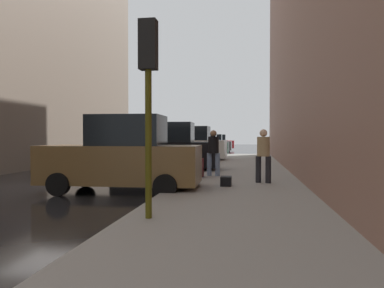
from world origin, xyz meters
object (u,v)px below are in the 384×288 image
Objects in this scene: parked_black_suv at (166,150)px; parked_dark_green_sedan at (202,146)px; fire_hydrant at (207,161)px; parked_gray_coupe at (210,144)px; pedestrian_in_tan_coat at (263,153)px; traffic_light at (148,75)px; duffel_bag at (226,181)px; parked_white_van at (190,145)px; parked_bronze_suv at (123,157)px; pedestrian_in_jeans at (213,150)px; parked_red_hatchback at (216,143)px; rolling_suitcase at (197,168)px.

parked_black_suv reaches higher than parked_dark_green_sedan.
parked_dark_green_sedan is at bearing 97.89° from fire_hydrant.
pedestrian_in_tan_coat is (4.12, -23.97, 0.26)m from parked_gray_coupe.
parked_black_suv is 13.28m from parked_dark_green_sedan.
parked_gray_coupe is at bearing 93.60° from traffic_light.
traffic_light is 5.36m from duffel_bag.
fire_hydrant is 10.34m from traffic_light.
parked_white_van is 6.98m from fire_hydrant.
parked_bronze_suv reaches higher than duffel_bag.
fire_hydrant is at bearing 101.34° from pedestrian_in_jeans.
duffel_bag is at bearing -141.92° from pedestrian_in_tan_coat.
parked_white_van is 18.56m from parked_red_hatchback.
parked_red_hatchback is (-0.00, 12.25, 0.00)m from parked_dark_green_sedan.
pedestrian_in_jeans reaches higher than parked_gray_coupe.
parked_gray_coupe is (0.00, 19.65, -0.18)m from parked_black_suv.
pedestrian_in_tan_coat is (4.12, -29.86, 0.26)m from parked_red_hatchback.
pedestrian_in_tan_coat is (2.27, 5.51, -1.65)m from traffic_light.
parked_white_van reaches higher than parked_gray_coupe.
parked_bronze_suv is 3.16m from duffel_bag.
pedestrian_in_jeans is 3.89× the size of duffel_bag.
pedestrian_in_jeans is (2.36, 3.42, 0.07)m from parked_bronze_suv.
parked_dark_green_sedan is 16.50m from rolling_suitcase.
pedestrian_in_tan_coat is (2.32, -4.58, 0.61)m from fire_hydrant.
parked_black_suv is at bearing 90.00° from parked_bronze_suv.
parked_bronze_suv is 3.37m from rolling_suitcase.
pedestrian_in_jeans is 1.64× the size of rolling_suitcase.
parked_gray_coupe is at bearing 90.00° from parked_bronze_suv.
pedestrian_in_jeans and pedestrian_in_tan_coat have the same top height.
fire_hydrant is (1.80, -25.28, -0.35)m from parked_red_hatchback.
parked_black_suv is at bearing 120.11° from rolling_suitcase.
parked_black_suv is at bearing -90.00° from parked_white_van.
parked_white_van reaches higher than pedestrian_in_tan_coat.
parked_red_hatchback is 2.48× the size of pedestrian_in_jeans.
parked_bronze_suv reaches higher than parked_dark_green_sedan.
parked_bronze_suv is at bearing -90.00° from parked_black_suv.
fire_hydrant is 0.20× the size of traffic_light.
pedestrian_in_jeans is (2.36, -28.03, 0.26)m from parked_red_hatchback.
traffic_light is (1.85, -16.81, 1.73)m from parked_white_van.
parked_bronze_suv reaches higher than rolling_suitcase.
parked_red_hatchback is 30.14m from pedestrian_in_tan_coat.
parked_white_van reaches higher than parked_red_hatchback.
parked_black_suv is 3.43m from pedestrian_in_jeans.
traffic_light is at bearing -103.80° from duffel_bag.
parked_red_hatchback is (-0.00, 5.89, 0.00)m from parked_gray_coupe.
rolling_suitcase is at bearing 90.38° from traffic_light.
traffic_light is (1.85, -9.83, 1.73)m from parked_black_suv.
duffel_bag is at bearing -83.15° from parked_gray_coupe.
traffic_light is 7.08m from rolling_suitcase.
parked_white_van is at bearing 100.16° from rolling_suitcase.
duffel_bag is at bearing 13.14° from parked_bronze_suv.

